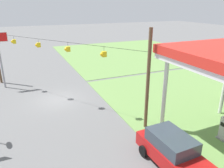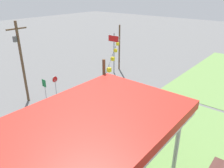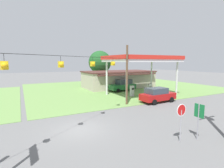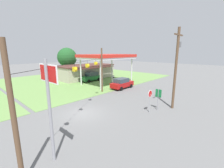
{
  "view_description": "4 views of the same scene",
  "coord_description": "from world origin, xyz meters",
  "px_view_note": "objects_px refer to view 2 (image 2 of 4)",
  "views": [
    {
      "loc": [
        19.2,
        -2.77,
        8.42
      ],
      "look_at": [
        5.15,
        3.33,
        2.82
      ],
      "focal_mm": 35.0,
      "sensor_mm": 36.0,
      "label": 1
    },
    {
      "loc": [
        19.31,
        15.7,
        12.0
      ],
      "look_at": [
        3.53,
        2.59,
        3.08
      ],
      "focal_mm": 35.0,
      "sensor_mm": 36.0,
      "label": 2
    },
    {
      "loc": [
        -3.84,
        -12.49,
        5.14
      ],
      "look_at": [
        3.77,
        1.91,
        3.07
      ],
      "focal_mm": 28.0,
      "sensor_mm": 36.0,
      "label": 3
    },
    {
      "loc": [
        -8.96,
        -12.62,
        6.49
      ],
      "look_at": [
        6.26,
        1.68,
        2.0
      ],
      "focal_mm": 24.0,
      "sensor_mm": 36.0,
      "label": 4
    }
  ],
  "objects_px": {
    "stop_sign_roadside": "(55,81)",
    "utility_pole_main": "(21,59)",
    "stop_sign_overhead": "(114,46)",
    "gas_station_canopy": "(95,124)",
    "car_at_pumps_front": "(61,147)",
    "route_sign": "(44,85)"
  },
  "relations": [
    {
      "from": "stop_sign_roadside",
      "to": "utility_pole_main",
      "type": "distance_m",
      "value": 4.67
    },
    {
      "from": "stop_sign_roadside",
      "to": "stop_sign_overhead",
      "type": "distance_m",
      "value": 10.9
    },
    {
      "from": "stop_sign_roadside",
      "to": "stop_sign_overhead",
      "type": "relative_size",
      "value": 0.41
    },
    {
      "from": "gas_station_canopy",
      "to": "stop_sign_overhead",
      "type": "height_order",
      "value": "stop_sign_overhead"
    },
    {
      "from": "stop_sign_roadside",
      "to": "gas_station_canopy",
      "type": "bearing_deg",
      "value": -118.02
    },
    {
      "from": "stop_sign_overhead",
      "to": "stop_sign_roadside",
      "type": "bearing_deg",
      "value": -2.5
    },
    {
      "from": "gas_station_canopy",
      "to": "utility_pole_main",
      "type": "distance_m",
      "value": 15.85
    },
    {
      "from": "gas_station_canopy",
      "to": "utility_pole_main",
      "type": "relative_size",
      "value": 1.13
    },
    {
      "from": "gas_station_canopy",
      "to": "car_at_pumps_front",
      "type": "height_order",
      "value": "gas_station_canopy"
    },
    {
      "from": "gas_station_canopy",
      "to": "stop_sign_overhead",
      "type": "bearing_deg",
      "value": -143.28
    },
    {
      "from": "route_sign",
      "to": "utility_pole_main",
      "type": "height_order",
      "value": "utility_pole_main"
    },
    {
      "from": "utility_pole_main",
      "to": "stop_sign_roadside",
      "type": "bearing_deg",
      "value": 155.89
    },
    {
      "from": "car_at_pumps_front",
      "to": "route_sign",
      "type": "xyz_separation_m",
      "value": [
        -5.11,
        -9.49,
        0.75
      ]
    },
    {
      "from": "stop_sign_roadside",
      "to": "car_at_pumps_front",
      "type": "bearing_deg",
      "value": -124.98
    },
    {
      "from": "route_sign",
      "to": "gas_station_canopy",
      "type": "bearing_deg",
      "value": 66.83
    },
    {
      "from": "stop_sign_roadside",
      "to": "stop_sign_overhead",
      "type": "bearing_deg",
      "value": -2.5
    },
    {
      "from": "car_at_pumps_front",
      "to": "stop_sign_roadside",
      "type": "bearing_deg",
      "value": -127.15
    },
    {
      "from": "car_at_pumps_front",
      "to": "utility_pole_main",
      "type": "bearing_deg",
      "value": -110.01
    },
    {
      "from": "stop_sign_roadside",
      "to": "utility_pole_main",
      "type": "height_order",
      "value": "utility_pole_main"
    },
    {
      "from": "stop_sign_overhead",
      "to": "route_sign",
      "type": "height_order",
      "value": "stop_sign_overhead"
    },
    {
      "from": "stop_sign_roadside",
      "to": "route_sign",
      "type": "bearing_deg",
      "value": 167.08
    },
    {
      "from": "gas_station_canopy",
      "to": "car_at_pumps_front",
      "type": "relative_size",
      "value": 2.14
    }
  ]
}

